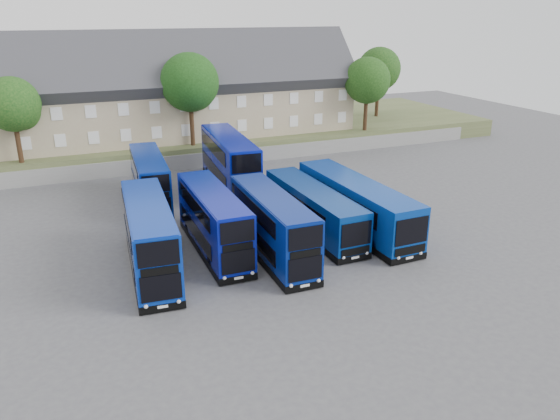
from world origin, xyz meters
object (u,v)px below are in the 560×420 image
at_px(dd_front_left, 150,239).
at_px(tree_mid, 191,84).
at_px(tree_far, 379,71).
at_px(coach_east_a, 313,211).
at_px(tree_east, 368,82).
at_px(dd_front_mid, 214,222).
at_px(tree_west, 14,106).

distance_m(dd_front_left, tree_mid, 25.32).
relative_size(tree_mid, tree_far, 1.06).
bearing_deg(tree_mid, tree_far, 14.04).
relative_size(coach_east_a, tree_east, 1.44).
bearing_deg(tree_east, dd_front_mid, -138.97).
xyz_separation_m(coach_east_a, tree_west, (-19.11, 20.72, 5.49)).
relative_size(dd_front_left, dd_front_mid, 1.06).
bearing_deg(tree_mid, coach_east_a, -81.66).
height_order(tree_east, tree_far, tree_far).
height_order(coach_east_a, tree_west, tree_west).
bearing_deg(tree_west, dd_front_mid, -61.27).
height_order(dd_front_mid, tree_east, tree_east).
bearing_deg(tree_west, dd_front_left, -72.09).
height_order(tree_west, tree_far, tree_far).
distance_m(dd_front_mid, tree_west, 24.71).
bearing_deg(tree_far, dd_front_mid, -137.12).
distance_m(dd_front_left, tree_east, 36.88).
distance_m(dd_front_mid, tree_mid, 22.96).
bearing_deg(coach_east_a, tree_east, 49.98).
bearing_deg(tree_far, tree_mid, -165.96).
relative_size(tree_west, tree_mid, 0.83).
distance_m(dd_front_mid, tree_east, 32.75).
relative_size(dd_front_mid, tree_far, 1.19).
relative_size(tree_west, tree_east, 0.94).
xyz_separation_m(tree_west, tree_far, (42.00, 7.00, 0.68)).
height_order(dd_front_left, tree_far, tree_far).
bearing_deg(coach_east_a, dd_front_left, -172.24).
distance_m(coach_east_a, tree_west, 28.72).
bearing_deg(tree_mid, tree_west, -178.21).
height_order(coach_east_a, tree_far, tree_far).
xyz_separation_m(dd_front_left, tree_far, (34.72, 29.51, 5.63)).
relative_size(tree_east, tree_far, 0.94).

